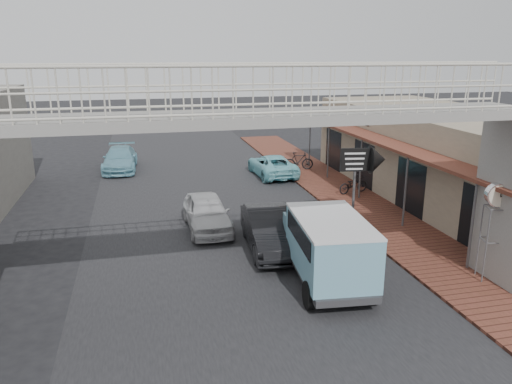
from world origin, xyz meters
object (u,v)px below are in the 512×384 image
dark_sedan (270,230)px  arrow_sign (375,160)px  angkot_curb (272,165)px  angkot_van (328,241)px  motorcycle_near (353,184)px  angkot_far (120,159)px  motorcycle_far (299,161)px  street_clock (498,200)px  white_hatchback (207,212)px

dark_sedan → arrow_sign: 5.24m
angkot_curb → angkot_van: angkot_van is taller
arrow_sign → angkot_curb: bearing=110.4°
motorcycle_near → arrow_sign: 4.66m
motorcycle_near → angkot_curb: bearing=16.5°
motorcycle_near → arrow_sign: arrow_sign is taller
angkot_curb → arrow_sign: arrow_sign is taller
angkot_curb → angkot_far: (-8.20, 3.38, 0.06)m
dark_sedan → motorcycle_near: dark_sedan is taller
motorcycle_far → street_clock: 15.09m
motorcycle_near → street_clock: 9.83m
dark_sedan → motorcycle_far: bearing=71.3°
angkot_curb → motorcycle_near: size_ratio=2.66×
white_hatchback → motorcycle_far: (6.46, 8.43, -0.07)m
angkot_curb → motorcycle_far: bearing=-161.1°
angkot_curb → angkot_van: size_ratio=0.96×
angkot_curb → angkot_far: bearing=-24.6°
angkot_curb → motorcycle_far: 1.88m
angkot_van → angkot_curb: bearing=87.1°
angkot_van → motorcycle_near: (4.68, 8.63, -0.81)m
motorcycle_far → angkot_van: bearing=174.6°
dark_sedan → motorcycle_far: (4.63, 10.97, -0.11)m
motorcycle_far → arrow_sign: bearing=-170.7°
dark_sedan → arrow_sign: arrow_sign is taller
dark_sedan → street_clock: 7.16m
angkot_far → motorcycle_far: bearing=-12.4°
angkot_far → street_clock: bearing=-55.3°
angkot_van → dark_sedan: bearing=113.1°
dark_sedan → motorcycle_far: 11.90m
angkot_van → arrow_sign: arrow_sign is taller
angkot_van → motorcycle_far: (3.68, 13.94, -0.72)m
angkot_curb → angkot_van: 13.42m
angkot_van → motorcycle_far: 14.43m
street_clock → motorcycle_far: bearing=110.5°
motorcycle_near → street_clock: (0.05, -9.62, 2.02)m
dark_sedan → street_clock: (5.68, -3.96, 1.83)m
motorcycle_far → dark_sedan: bearing=166.5°
white_hatchback → motorcycle_near: size_ratio=2.47×
angkot_curb → street_clock: 14.65m
angkot_far → street_clock: 20.87m
motorcycle_near → arrow_sign: (-1.01, -4.05, 2.07)m
arrow_sign → dark_sedan: bearing=-151.7°
dark_sedan → angkot_van: 3.18m
white_hatchback → motorcycle_far: white_hatchback is taller
angkot_far → angkot_van: size_ratio=1.02×
angkot_van → street_clock: (4.73, -0.99, 1.22)m
white_hatchback → arrow_sign: arrow_sign is taller
dark_sedan → motorcycle_near: (5.63, 5.66, -0.19)m
angkot_curb → motorcycle_near: (2.76, -4.63, -0.07)m
angkot_curb → motorcycle_near: 5.39m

